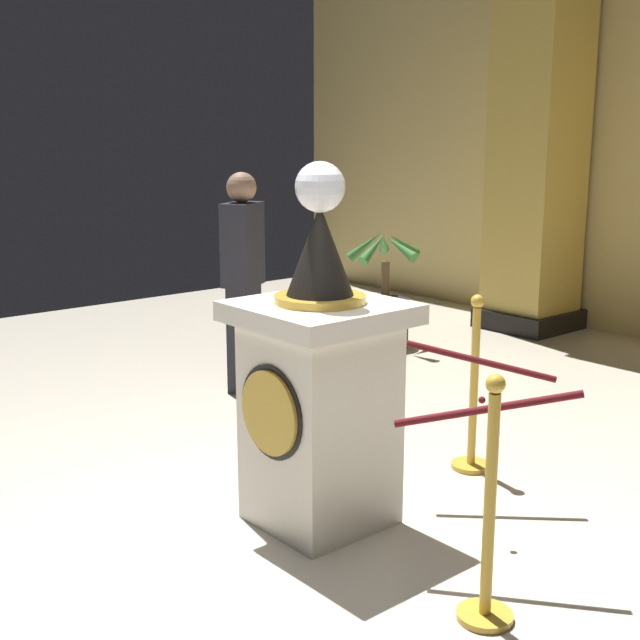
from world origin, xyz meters
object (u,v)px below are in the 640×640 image
object	(u,v)px
bystander_guest	(243,277)
pedestal_clock	(319,388)
stanchion_near	(488,536)
potted_palm_left	(385,309)
stanchion_far	(473,408)

from	to	relation	value
bystander_guest	pedestal_clock	bearing A→B (deg)	-25.87
stanchion_near	bystander_guest	distance (m)	3.51
pedestal_clock	potted_palm_left	bearing A→B (deg)	130.30
pedestal_clock	bystander_guest	distance (m)	2.38
stanchion_near	potted_palm_left	distance (m)	4.68
pedestal_clock	stanchion_far	world-z (taller)	pedestal_clock
stanchion_far	bystander_guest	size ratio (longest dim) A/B	0.63
stanchion_near	potted_palm_left	size ratio (longest dim) A/B	0.94
pedestal_clock	bystander_guest	bearing A→B (deg)	154.13
potted_palm_left	bystander_guest	xyz separation A→B (m)	(0.33, -1.87, 0.56)
stanchion_far	bystander_guest	xyz separation A→B (m)	(-2.19, -0.13, 0.53)
bystander_guest	stanchion_far	bearing A→B (deg)	3.36
stanchion_near	potted_palm_left	world-z (taller)	potted_palm_left
stanchion_near	bystander_guest	world-z (taller)	bystander_guest
bystander_guest	potted_palm_left	bearing A→B (deg)	99.94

